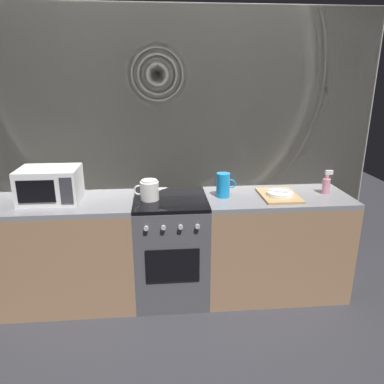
# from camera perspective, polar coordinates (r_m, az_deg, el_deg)

# --- Properties ---
(ground_plane) EXTENTS (8.00, 8.00, 0.00)m
(ground_plane) POSITION_cam_1_polar(r_m,az_deg,el_deg) (3.39, -3.12, -15.55)
(ground_plane) COLOR #2D2D33
(back_wall) EXTENTS (3.60, 0.05, 2.40)m
(back_wall) POSITION_cam_1_polar(r_m,az_deg,el_deg) (3.22, -3.69, 5.91)
(back_wall) COLOR #B2AD9E
(back_wall) RESTS_ON ground_plane
(counter_left) EXTENTS (1.20, 0.60, 0.90)m
(counter_left) POSITION_cam_1_polar(r_m,az_deg,el_deg) (3.27, -19.42, -8.90)
(counter_left) COLOR #997251
(counter_left) RESTS_ON ground_plane
(stove_unit) EXTENTS (0.60, 0.63, 0.90)m
(stove_unit) POSITION_cam_1_polar(r_m,az_deg,el_deg) (3.16, -3.25, -8.75)
(stove_unit) COLOR #4C4C51
(stove_unit) RESTS_ON ground_plane
(counter_right) EXTENTS (1.20, 0.60, 0.90)m
(counter_right) POSITION_cam_1_polar(r_m,az_deg,el_deg) (3.31, 12.66, -7.91)
(counter_right) COLOR #997251
(counter_right) RESTS_ON ground_plane
(microwave) EXTENTS (0.46, 0.35, 0.27)m
(microwave) POSITION_cam_1_polar(r_m,az_deg,el_deg) (3.10, -21.30, 1.06)
(microwave) COLOR white
(microwave) RESTS_ON counter_left
(kettle) EXTENTS (0.28, 0.15, 0.17)m
(kettle) POSITION_cam_1_polar(r_m,az_deg,el_deg) (2.95, -6.63, 0.31)
(kettle) COLOR white
(kettle) RESTS_ON stove_unit
(pitcher) EXTENTS (0.16, 0.11, 0.20)m
(pitcher) POSITION_cam_1_polar(r_m,az_deg,el_deg) (3.01, 4.90, 1.09)
(pitcher) COLOR #198CD8
(pitcher) RESTS_ON counter_right
(dish_pile) EXTENTS (0.30, 0.40, 0.06)m
(dish_pile) POSITION_cam_1_polar(r_m,az_deg,el_deg) (3.10, 13.47, -0.43)
(dish_pile) COLOR tan
(dish_pile) RESTS_ON counter_right
(spray_bottle) EXTENTS (0.08, 0.06, 0.20)m
(spray_bottle) POSITION_cam_1_polar(r_m,az_deg,el_deg) (3.29, 20.22, 1.10)
(spray_bottle) COLOR pink
(spray_bottle) RESTS_ON counter_right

